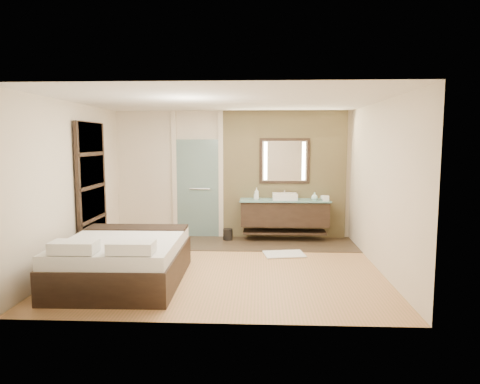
{
  "coord_description": "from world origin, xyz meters",
  "views": [
    {
      "loc": [
        0.58,
        -6.88,
        2.06
      ],
      "look_at": [
        0.23,
        0.6,
        1.17
      ],
      "focal_mm": 32.0,
      "sensor_mm": 36.0,
      "label": 1
    }
  ],
  "objects_px": {
    "vanity": "(285,213)",
    "mirror_unit": "(285,161)",
    "waste_bin": "(228,235)",
    "bed": "(123,260)"
  },
  "relations": [
    {
      "from": "vanity",
      "to": "mirror_unit",
      "type": "xyz_separation_m",
      "value": [
        0.0,
        0.24,
        1.07
      ]
    },
    {
      "from": "bed",
      "to": "mirror_unit",
      "type": "bearing_deg",
      "value": 49.19
    },
    {
      "from": "vanity",
      "to": "mirror_unit",
      "type": "distance_m",
      "value": 1.1
    },
    {
      "from": "waste_bin",
      "to": "mirror_unit",
      "type": "bearing_deg",
      "value": 14.57
    },
    {
      "from": "vanity",
      "to": "mirror_unit",
      "type": "bearing_deg",
      "value": 90.0
    },
    {
      "from": "vanity",
      "to": "waste_bin",
      "type": "bearing_deg",
      "value": -176.7
    },
    {
      "from": "vanity",
      "to": "bed",
      "type": "distance_m",
      "value": 3.76
    },
    {
      "from": "mirror_unit",
      "to": "waste_bin",
      "type": "bearing_deg",
      "value": -165.43
    },
    {
      "from": "bed",
      "to": "waste_bin",
      "type": "xyz_separation_m",
      "value": [
        1.33,
        2.72,
        -0.21
      ]
    },
    {
      "from": "vanity",
      "to": "waste_bin",
      "type": "xyz_separation_m",
      "value": [
        -1.18,
        -0.07,
        -0.46
      ]
    }
  ]
}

